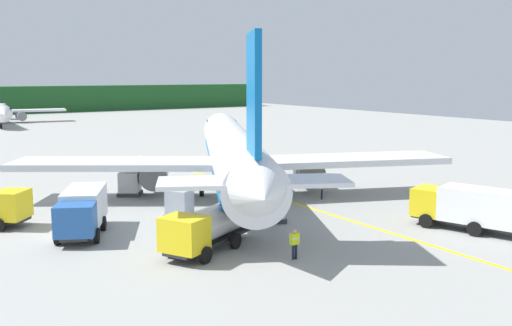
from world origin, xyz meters
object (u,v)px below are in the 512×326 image
object	(u,v)px
cargo_container_near	(130,184)
service_truck_baggage	(468,206)
crew_loader_right	(322,186)
crew_marshaller	(295,242)
airliner_foreground	(233,152)
service_truck_catering	(208,226)
crew_loader_left	(239,196)
cargo_container_far	(180,204)
service_truck_fuel	(82,210)
cargo_container_mid	(273,208)

from	to	relation	value
cargo_container_near	service_truck_baggage	bearing A→B (deg)	-57.26
crew_loader_right	crew_marshaller	bearing A→B (deg)	-134.64
cargo_container_near	crew_loader_right	size ratio (longest dim) A/B	1.40
airliner_foreground	crew_loader_right	bearing A→B (deg)	-51.52
airliner_foreground	crew_marshaller	world-z (taller)	airliner_foreground
cargo_container_near	crew_marshaller	bearing A→B (deg)	-86.25
service_truck_catering	cargo_container_near	bearing A→B (deg)	83.93
service_truck_baggage	crew_loader_left	world-z (taller)	service_truck_baggage
crew_loader_right	service_truck_baggage	bearing A→B (deg)	-81.18
cargo_container_far	crew_marshaller	world-z (taller)	cargo_container_far
service_truck_catering	cargo_container_far	xyz separation A→B (m)	(1.92, 7.65, -0.41)
service_truck_fuel	cargo_container_mid	distance (m)	12.13
service_truck_fuel	service_truck_baggage	distance (m)	23.84
cargo_container_near	cargo_container_far	size ratio (longest dim) A/B	1.03
cargo_container_mid	crew_loader_right	world-z (taller)	cargo_container_mid
service_truck_catering	crew_loader_right	size ratio (longest dim) A/B	3.82
crew_loader_left	crew_loader_right	bearing A→B (deg)	-1.88
crew_loader_left	crew_marshaller	bearing A→B (deg)	-106.37
crew_marshaller	crew_loader_right	size ratio (longest dim) A/B	0.94
cargo_container_mid	crew_loader_left	distance (m)	3.82
cargo_container_far	crew_loader_left	size ratio (longest dim) A/B	1.36
service_truck_catering	crew_marshaller	distance (m)	4.95
service_truck_fuel	service_truck_catering	world-z (taller)	service_truck_fuel
airliner_foreground	cargo_container_near	bearing A→B (deg)	152.96
crew_marshaller	crew_loader_right	xyz separation A→B (m)	(10.72, 10.85, 0.07)
cargo_container_mid	crew_loader_right	bearing A→B (deg)	26.55
service_truck_fuel	crew_loader_right	xyz separation A→B (m)	(18.69, -0.03, -0.48)
crew_loader_left	service_truck_fuel	bearing A→B (deg)	-178.93
service_truck_fuel	service_truck_baggage	xyz separation A→B (m)	(20.55, -12.08, 0.02)
service_truck_fuel	crew_loader_left	world-z (taller)	service_truck_fuel
service_truck_catering	cargo_container_mid	bearing A→B (deg)	27.31
crew_marshaller	crew_loader_right	bearing A→B (deg)	45.36
cargo_container_near	cargo_container_mid	bearing A→B (deg)	-69.42
airliner_foreground	service_truck_catering	world-z (taller)	airliner_foreground
service_truck_baggage	crew_loader_left	distance (m)	15.44
crew_marshaller	crew_loader_left	size ratio (longest dim) A/B	0.94
crew_marshaller	crew_loader_right	distance (m)	15.25
airliner_foreground	cargo_container_mid	distance (m)	10.02
service_truck_catering	service_truck_fuel	bearing A→B (deg)	124.55
service_truck_baggage	crew_marshaller	distance (m)	12.65
service_truck_fuel	crew_loader_right	size ratio (longest dim) A/B	3.78
service_truck_fuel	crew_marshaller	size ratio (longest dim) A/B	4.03
service_truck_catering	cargo_container_near	world-z (taller)	service_truck_catering
service_truck_catering	airliner_foreground	bearing A→B (deg)	54.36
service_truck_fuel	cargo_container_far	world-z (taller)	service_truck_fuel
service_truck_catering	cargo_container_mid	world-z (taller)	service_truck_catering
service_truck_catering	crew_loader_right	distance (m)	15.51
cargo_container_far	airliner_foreground	bearing A→B (deg)	35.48
cargo_container_near	airliner_foreground	bearing A→B (deg)	-27.04
cargo_container_near	crew_loader_right	distance (m)	15.42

